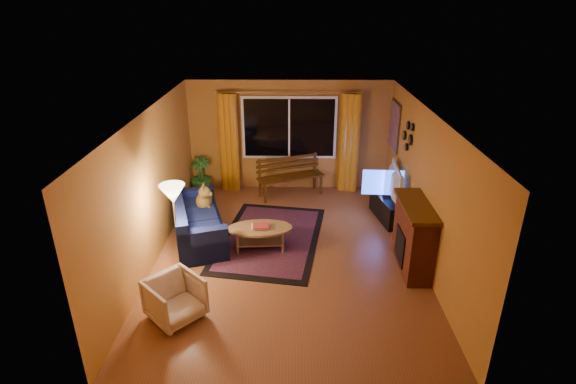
{
  "coord_description": "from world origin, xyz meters",
  "views": [
    {
      "loc": [
        0.07,
        -6.79,
        4.15
      ],
      "look_at": [
        0.0,
        0.3,
        1.05
      ],
      "focal_mm": 28.0,
      "sensor_mm": 36.0,
      "label": 1
    }
  ],
  "objects_px": {
    "sofa": "(198,219)",
    "coffee_table": "(260,238)",
    "bench": "(291,186)",
    "armchair": "(175,297)",
    "floor_lamp": "(176,228)",
    "tv_console": "(388,208)"
  },
  "relations": [
    {
      "from": "floor_lamp",
      "to": "tv_console",
      "type": "bearing_deg",
      "value": 25.85
    },
    {
      "from": "bench",
      "to": "floor_lamp",
      "type": "distance_m",
      "value": 3.53
    },
    {
      "from": "bench",
      "to": "tv_console",
      "type": "bearing_deg",
      "value": -52.8
    },
    {
      "from": "bench",
      "to": "floor_lamp",
      "type": "relative_size",
      "value": 1.0
    },
    {
      "from": "floor_lamp",
      "to": "coffee_table",
      "type": "relative_size",
      "value": 1.31
    },
    {
      "from": "sofa",
      "to": "floor_lamp",
      "type": "bearing_deg",
      "value": -113.71
    },
    {
      "from": "armchair",
      "to": "sofa",
      "type": "bearing_deg",
      "value": 47.25
    },
    {
      "from": "sofa",
      "to": "coffee_table",
      "type": "height_order",
      "value": "sofa"
    },
    {
      "from": "sofa",
      "to": "coffee_table",
      "type": "distance_m",
      "value": 1.23
    },
    {
      "from": "sofa",
      "to": "floor_lamp",
      "type": "height_order",
      "value": "floor_lamp"
    },
    {
      "from": "armchair",
      "to": "tv_console",
      "type": "bearing_deg",
      "value": -4.71
    },
    {
      "from": "coffee_table",
      "to": "sofa",
      "type": "bearing_deg",
      "value": 163.59
    },
    {
      "from": "armchair",
      "to": "coffee_table",
      "type": "relative_size",
      "value": 0.6
    },
    {
      "from": "sofa",
      "to": "bench",
      "type": "bearing_deg",
      "value": 32.28
    },
    {
      "from": "sofa",
      "to": "coffee_table",
      "type": "relative_size",
      "value": 1.71
    },
    {
      "from": "bench",
      "to": "armchair",
      "type": "distance_m",
      "value": 4.53
    },
    {
      "from": "bench",
      "to": "armchair",
      "type": "relative_size",
      "value": 2.16
    },
    {
      "from": "coffee_table",
      "to": "tv_console",
      "type": "height_order",
      "value": "tv_console"
    },
    {
      "from": "armchair",
      "to": "bench",
      "type": "bearing_deg",
      "value": 23.73
    },
    {
      "from": "bench",
      "to": "sofa",
      "type": "xyz_separation_m",
      "value": [
        -1.7,
        -1.98,
        0.17
      ]
    },
    {
      "from": "bench",
      "to": "coffee_table",
      "type": "bearing_deg",
      "value": -125.28
    },
    {
      "from": "coffee_table",
      "to": "tv_console",
      "type": "relative_size",
      "value": 1.02
    }
  ]
}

